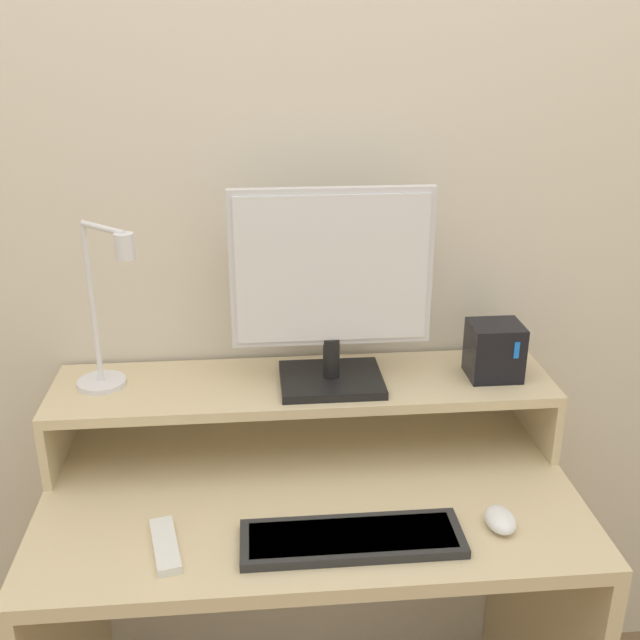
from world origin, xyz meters
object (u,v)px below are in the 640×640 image
(desk_lamp, at_px, (105,326))
(mouse, at_px, (500,520))
(router_dock, at_px, (494,350))
(keyboard, at_px, (352,538))
(monitor, at_px, (332,287))
(remote_control, at_px, (165,545))

(desk_lamp, bearing_deg, mouse, -22.92)
(router_dock, bearing_deg, keyboard, -136.62)
(router_dock, relative_size, mouse, 1.47)
(mouse, bearing_deg, keyboard, -175.79)
(monitor, height_order, keyboard, monitor)
(desk_lamp, bearing_deg, router_dock, -0.49)
(keyboard, height_order, remote_control, keyboard)
(remote_control, bearing_deg, monitor, 43.33)
(router_dock, height_order, remote_control, router_dock)
(router_dock, relative_size, remote_control, 0.78)
(router_dock, bearing_deg, desk_lamp, 179.51)
(monitor, bearing_deg, remote_control, -136.67)
(desk_lamp, xyz_separation_m, keyboard, (0.47, -0.34, -0.30))
(keyboard, bearing_deg, router_dock, 43.38)
(keyboard, bearing_deg, mouse, 4.21)
(mouse, xyz_separation_m, remote_control, (-0.63, -0.01, -0.01))
(keyboard, distance_m, mouse, 0.29)
(desk_lamp, distance_m, keyboard, 0.66)
(keyboard, bearing_deg, desk_lamp, 144.13)
(monitor, relative_size, router_dock, 3.46)
(desk_lamp, height_order, remote_control, desk_lamp)
(keyboard, xyz_separation_m, remote_control, (-0.34, 0.01, -0.00))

